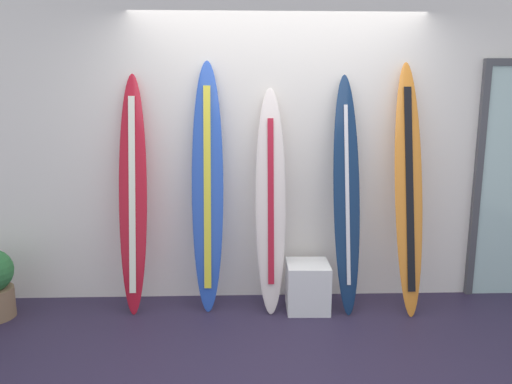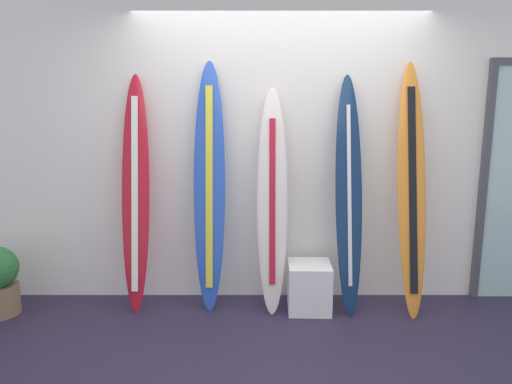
% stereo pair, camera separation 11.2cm
% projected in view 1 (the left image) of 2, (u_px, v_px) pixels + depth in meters
% --- Properties ---
extents(ground, '(8.00, 8.00, 0.04)m').
position_uv_depth(ground, '(290.00, 368.00, 3.19)').
color(ground, '#292139').
extents(wall_back, '(7.20, 0.20, 2.80)m').
position_uv_depth(wall_back, '(277.00, 143.00, 4.20)').
color(wall_back, white).
rests_on(wall_back, ground).
extents(surfboard_crimson, '(0.24, 0.41, 1.99)m').
position_uv_depth(surfboard_crimson, '(133.00, 196.00, 3.92)').
color(surfboard_crimson, red).
rests_on(surfboard_crimson, ground).
extents(surfboard_cobalt, '(0.27, 0.36, 2.10)m').
position_uv_depth(surfboard_cobalt, '(208.00, 188.00, 3.95)').
color(surfboard_cobalt, blue).
rests_on(surfboard_cobalt, ground).
extents(surfboard_ivory, '(0.26, 0.42, 1.88)m').
position_uv_depth(surfboard_ivory, '(271.00, 201.00, 3.94)').
color(surfboard_ivory, silver).
rests_on(surfboard_ivory, ground).
extents(surfboard_navy, '(0.24, 0.46, 1.99)m').
position_uv_depth(surfboard_navy, '(347.00, 195.00, 3.94)').
color(surfboard_navy, navy).
rests_on(surfboard_navy, ground).
extents(surfboard_sunset, '(0.25, 0.50, 2.09)m').
position_uv_depth(surfboard_sunset, '(409.00, 189.00, 3.92)').
color(surfboard_sunset, orange).
rests_on(surfboard_sunset, ground).
extents(display_block_left, '(0.37, 0.37, 0.41)m').
position_uv_depth(display_block_left, '(308.00, 286.00, 4.03)').
color(display_block_left, white).
rests_on(display_block_left, ground).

